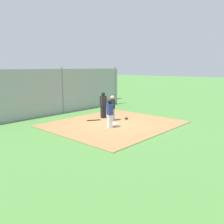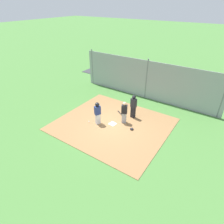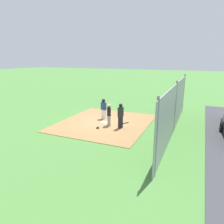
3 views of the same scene
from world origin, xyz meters
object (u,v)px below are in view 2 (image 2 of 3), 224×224
catcher_mask (132,129)px  baseball (89,121)px  home_plate (113,124)px  runner (98,112)px  baseball_bat (120,113)px  parked_car_dark (161,77)px  parked_car_green (139,71)px  umpire (133,106)px  catcher (124,112)px

catcher_mask → baseball: 3.01m
home_plate → runner: runner is taller
baseball_bat → parked_car_dark: (-0.19, -7.41, 0.55)m
catcher_mask → parked_car_dark: bearing=-80.3°
baseball_bat → parked_car_dark: 7.43m
runner → parked_car_dark: (-0.78, -9.33, -0.32)m
home_plate → parked_car_green: size_ratio=0.10×
baseball → home_plate: bearing=-154.2°
umpire → catcher_mask: (-0.69, 1.39, -0.85)m
parked_car_dark → baseball: bearing=-103.1°
runner → home_plate: bearing=54.5°
parked_car_green → baseball: bearing=93.7°
baseball → catcher: bearing=-147.0°
parked_car_green → parked_car_dark: bearing=167.5°
catcher → parked_car_dark: (0.61, -8.23, -0.23)m
parked_car_green → runner: bearing=97.5°
catcher → parked_car_dark: bearing=159.7°
catcher → baseball: 2.53m
runner → parked_car_green: 9.94m
catcher → umpire: size_ratio=0.91×
home_plate → catcher_mask: bearing=-173.9°
home_plate → catcher_mask: 1.41m
umpire → catcher_mask: bearing=34.7°
catcher → catcher_mask: 1.23m
parked_car_dark → catcher_mask: bearing=-85.1°
catcher → runner: (1.39, 1.09, 0.10)m
baseball_bat → parked_car_dark: size_ratio=0.20×
baseball → catcher_mask: bearing=-163.3°
home_plate → runner: size_ratio=0.27×
runner → catcher_mask: size_ratio=6.67×
runner → catcher_mask: runner is taller
baseball_bat → catcher_mask: catcher_mask is taller
catcher → parked_car_dark: catcher is taller
umpire → parked_car_dark: (0.79, -7.29, -0.32)m
baseball_bat → catcher: bearing=-12.5°
baseball_bat → baseball: bearing=-86.4°
umpire → baseball_bat: 1.32m
baseball_bat → catcher_mask: (-1.67, 1.27, 0.03)m
home_plate → parked_car_dark: parked_car_dark is taller
catcher_mask → baseball_bat: bearing=-37.3°
parked_car_green → umpire: bearing=110.7°
home_plate → umpire: size_ratio=0.25×
umpire → catcher: bearing=-2.1°
baseball_bat → catcher_mask: size_ratio=3.58×
baseball_bat → parked_car_green: (2.52, -7.83, 0.55)m
catcher → parked_car_green: bearing=176.4°
catcher_mask → parked_car_green: (4.19, -9.10, 0.52)m
runner → baseball: (0.63, 0.22, -0.87)m
baseball_bat → parked_car_dark: parked_car_dark is taller
umpire → parked_car_dark: 7.34m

